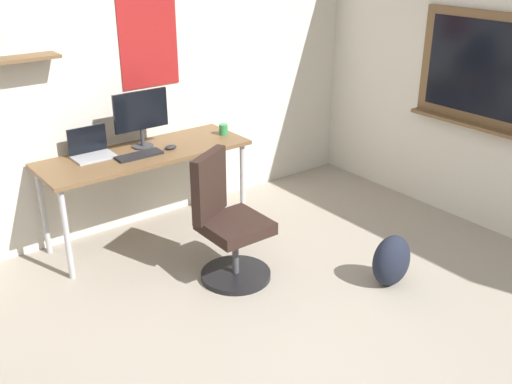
% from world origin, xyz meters
% --- Properties ---
extents(ground_plane, '(5.20, 5.20, 0.00)m').
position_xyz_m(ground_plane, '(0.00, 0.00, 0.00)').
color(ground_plane, '#9E9384').
rests_on(ground_plane, ground).
extents(wall_back, '(5.00, 0.30, 2.60)m').
position_xyz_m(wall_back, '(-0.01, 2.45, 1.30)').
color(wall_back, silver).
rests_on(wall_back, ground).
extents(desk, '(1.69, 0.60, 0.76)m').
position_xyz_m(desk, '(0.02, 2.07, 0.69)').
color(desk, brown).
rests_on(desk, ground).
extents(office_chair, '(0.55, 0.56, 0.95)m').
position_xyz_m(office_chair, '(0.17, 1.15, 0.41)').
color(office_chair, black).
rests_on(office_chair, ground).
extents(laptop, '(0.31, 0.21, 0.23)m').
position_xyz_m(laptop, '(-0.36, 2.21, 0.81)').
color(laptop, '#ADAFB5').
rests_on(laptop, desk).
extents(monitor_primary, '(0.46, 0.17, 0.46)m').
position_xyz_m(monitor_primary, '(0.06, 2.16, 1.03)').
color(monitor_primary, '#38383D').
rests_on(monitor_primary, desk).
extents(keyboard, '(0.37, 0.13, 0.02)m').
position_xyz_m(keyboard, '(-0.07, 1.99, 0.77)').
color(keyboard, black).
rests_on(keyboard, desk).
extents(computer_mouse, '(0.10, 0.06, 0.03)m').
position_xyz_m(computer_mouse, '(0.21, 1.99, 0.77)').
color(computer_mouse, '#262628').
rests_on(computer_mouse, desk).
extents(coffee_mug, '(0.08, 0.08, 0.09)m').
position_xyz_m(coffee_mug, '(0.76, 2.04, 0.80)').
color(coffee_mug, '#338C4C').
rests_on(coffee_mug, desk).
extents(backpack, '(0.32, 0.22, 0.39)m').
position_xyz_m(backpack, '(1.04, 0.34, 0.20)').
color(backpack, '#1E2333').
rests_on(backpack, ground).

